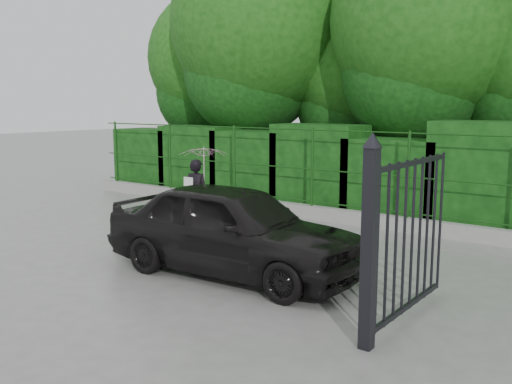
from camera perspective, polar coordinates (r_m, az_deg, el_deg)
The scene contains 8 objects.
ground at distance 10.14m, azimuth -9.96°, elevation -6.43°, with size 80.00×80.00×0.00m, color gray.
kerb at distance 13.49m, azimuth 4.11°, elevation -1.82°, with size 14.00×0.25×0.30m, color #9E9E99.
fence at distance 13.22m, azimuth 4.97°, elevation 2.55°, with size 14.13×0.06×1.80m.
hedge at distance 14.09m, azimuth 7.10°, elevation 2.19°, with size 14.20×1.20×2.29m.
trees at distance 15.71m, azimuth 14.66°, elevation 15.81°, with size 17.10×6.15×8.08m.
gate at distance 6.62m, azimuth 13.07°, elevation -4.18°, with size 0.22×2.33×2.36m.
woman at distance 11.99m, azimuth -5.46°, elevation 1.75°, with size 1.01×1.03×1.77m.
car at distance 8.89m, azimuth -2.33°, elevation -3.68°, with size 1.70×4.24×1.44m, color black.
Camera 1 is at (7.19, -6.63, 2.66)m, focal length 40.00 mm.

